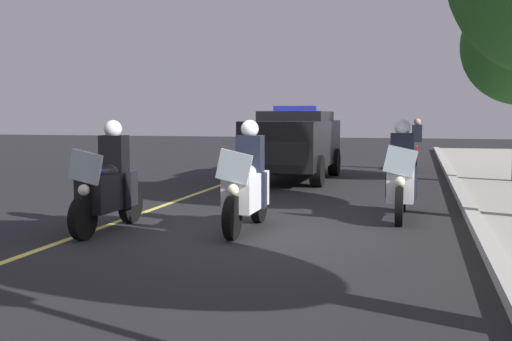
{
  "coord_description": "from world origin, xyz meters",
  "views": [
    {
      "loc": [
        9.0,
        2.52,
        1.8
      ],
      "look_at": [
        -0.58,
        0.0,
        0.9
      ],
      "focal_mm": 43.06,
      "sensor_mm": 36.0,
      "label": 1
    }
  ],
  "objects_px": {
    "police_motorcycle_lead_right": "(247,186)",
    "police_motorcycle_trailing": "(401,178)",
    "police_suv": "(295,141)",
    "police_motorcycle_lead_left": "(109,186)",
    "cyclist_background": "(417,144)"
  },
  "relations": [
    {
      "from": "police_motorcycle_lead_right",
      "to": "cyclist_background",
      "type": "height_order",
      "value": "police_motorcycle_lead_right"
    },
    {
      "from": "police_motorcycle_lead_left",
      "to": "police_motorcycle_lead_right",
      "type": "xyz_separation_m",
      "value": [
        -0.57,
        2.07,
        0.0
      ]
    },
    {
      "from": "police_motorcycle_lead_right",
      "to": "police_motorcycle_trailing",
      "type": "bearing_deg",
      "value": 127.27
    },
    {
      "from": "police_motorcycle_lead_right",
      "to": "police_motorcycle_trailing",
      "type": "height_order",
      "value": "same"
    },
    {
      "from": "police_motorcycle_lead_left",
      "to": "cyclist_background",
      "type": "xyz_separation_m",
      "value": [
        -12.13,
        4.61,
        0.14
      ]
    },
    {
      "from": "police_motorcycle_trailing",
      "to": "police_suv",
      "type": "xyz_separation_m",
      "value": [
        -5.85,
        -3.04,
        0.37
      ]
    },
    {
      "from": "police_motorcycle_lead_right",
      "to": "police_motorcycle_trailing",
      "type": "distance_m",
      "value": 2.89
    },
    {
      "from": "police_suv",
      "to": "cyclist_background",
      "type": "height_order",
      "value": "police_suv"
    },
    {
      "from": "police_motorcycle_lead_left",
      "to": "cyclist_background",
      "type": "bearing_deg",
      "value": 159.2
    },
    {
      "from": "police_motorcycle_lead_right",
      "to": "police_motorcycle_trailing",
      "type": "xyz_separation_m",
      "value": [
        -1.75,
        2.3,
        0.0
      ]
    },
    {
      "from": "police_motorcycle_lead_right",
      "to": "cyclist_background",
      "type": "bearing_deg",
      "value": 167.61
    },
    {
      "from": "police_motorcycle_lead_left",
      "to": "police_suv",
      "type": "xyz_separation_m",
      "value": [
        -8.17,
        1.33,
        0.37
      ]
    },
    {
      "from": "police_motorcycle_trailing",
      "to": "police_suv",
      "type": "bearing_deg",
      "value": -152.53
    },
    {
      "from": "cyclist_background",
      "to": "police_motorcycle_trailing",
      "type": "bearing_deg",
      "value": -1.4
    },
    {
      "from": "police_motorcycle_lead_right",
      "to": "cyclist_background",
      "type": "xyz_separation_m",
      "value": [
        -11.55,
        2.54,
        0.14
      ]
    }
  ]
}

